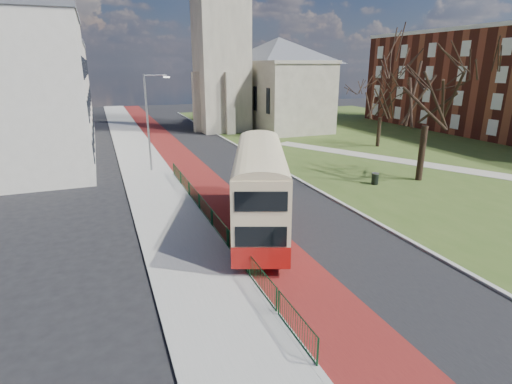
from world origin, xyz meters
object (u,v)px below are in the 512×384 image
streetlamp (149,118)px  winter_tree_near (431,80)px  winter_tree_far (382,94)px  bus (260,185)px  litter_bin (375,179)px

streetlamp → winter_tree_near: 22.35m
streetlamp → winter_tree_far: bearing=4.8°
winter_tree_near → winter_tree_far: size_ratio=1.34×
bus → winter_tree_far: bearing=60.6°
streetlamp → litter_bin: streetlamp is taller
bus → litter_bin: size_ratio=12.45×
winter_tree_near → winter_tree_far: 14.15m
winter_tree_far → litter_bin: 16.82m
bus → winter_tree_far: (21.44, 17.50, 3.19)m
bus → winter_tree_far: size_ratio=1.33×
bus → litter_bin: bearing=44.7°
streetlamp → winter_tree_near: (19.41, -10.63, 3.14)m
streetlamp → litter_bin: 18.98m
streetlamp → litter_bin: bearing=-34.2°
winter_tree_far → litter_bin: winter_tree_far is taller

